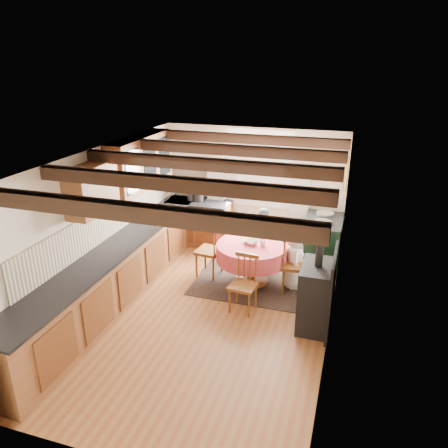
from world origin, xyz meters
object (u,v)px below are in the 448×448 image
(child_far, at_px, (263,236))
(cup, at_px, (263,243))
(child_right, at_px, (294,259))
(chair_left, at_px, (209,249))
(cast_iron_stove, at_px, (317,280))
(aga_range, at_px, (322,243))
(chair_near, at_px, (243,284))
(chair_right, at_px, (295,263))
(dining_table, at_px, (251,264))

(child_far, relative_size, cup, 10.10)
(cup, bearing_deg, child_right, 7.37)
(chair_left, xyz_separation_m, cast_iron_stove, (1.97, -1.03, 0.24))
(aga_range, distance_m, child_far, 1.07)
(chair_left, height_order, aga_range, chair_left)
(chair_near, relative_size, chair_left, 0.90)
(chair_left, height_order, child_right, child_right)
(child_right, bearing_deg, cast_iron_stove, -171.87)
(chair_left, xyz_separation_m, chair_right, (1.52, -0.12, 0.01))
(dining_table, height_order, cup, cup)
(cast_iron_stove, relative_size, child_right, 1.46)
(chair_right, relative_size, child_far, 0.92)
(child_far, xyz_separation_m, cup, (0.16, -0.78, 0.22))
(dining_table, bearing_deg, cup, 4.05)
(dining_table, height_order, aga_range, aga_range)
(dining_table, xyz_separation_m, aga_range, (1.07, 1.00, 0.11))
(dining_table, height_order, cast_iron_stove, cast_iron_stove)
(chair_right, xyz_separation_m, child_right, (-0.03, 0.12, 0.00))
(chair_left, bearing_deg, chair_right, 92.37)
(chair_left, distance_m, chair_right, 1.53)
(chair_left, distance_m, aga_range, 2.08)
(child_far, bearing_deg, chair_near, 107.86)
(chair_right, distance_m, aga_range, 1.09)
(dining_table, distance_m, chair_left, 0.81)
(chair_near, xyz_separation_m, cast_iron_stove, (1.09, -0.08, 0.30))
(child_far, bearing_deg, aga_range, -153.15)
(chair_near, distance_m, child_right, 1.14)
(child_far, bearing_deg, child_right, 149.68)
(child_far, distance_m, child_right, 0.99)
(dining_table, bearing_deg, chair_left, 174.73)
(chair_near, distance_m, cast_iron_stove, 1.13)
(dining_table, relative_size, chair_left, 1.19)
(chair_left, distance_m, cup, 1.01)
(cast_iron_stove, relative_size, cup, 13.57)
(cast_iron_stove, distance_m, cup, 1.39)
(cast_iron_stove, xyz_separation_m, cup, (-1.00, 0.97, 0.03))
(dining_table, height_order, chair_left, chair_left)
(chair_near, distance_m, chair_right, 1.06)
(chair_right, relative_size, cast_iron_stove, 0.68)
(dining_table, height_order, child_right, child_right)
(child_right, distance_m, cup, 0.59)
(chair_near, bearing_deg, chair_right, 58.51)
(chair_left, distance_m, cast_iron_stove, 2.23)
(chair_near, relative_size, child_right, 0.88)
(chair_right, relative_size, child_right, 0.99)
(aga_range, bearing_deg, cup, -132.08)
(chair_right, height_order, child_far, child_far)
(cup, bearing_deg, dining_table, -175.95)
(chair_right, bearing_deg, aga_range, -25.32)
(aga_range, distance_m, cast_iron_stove, 1.97)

